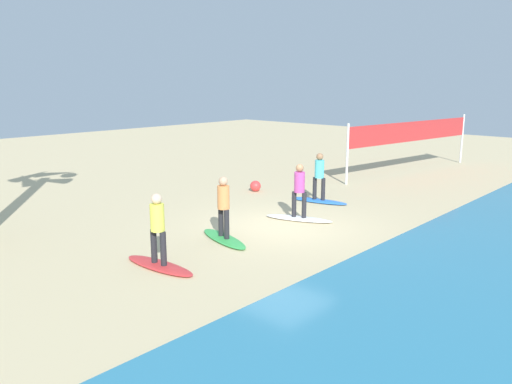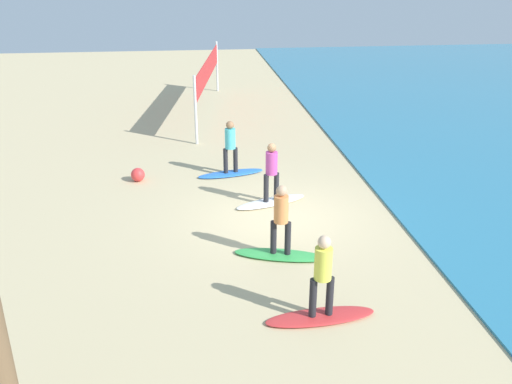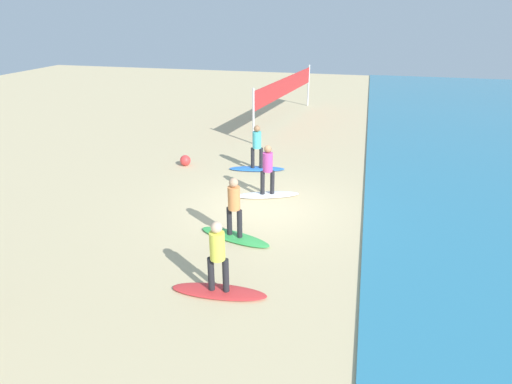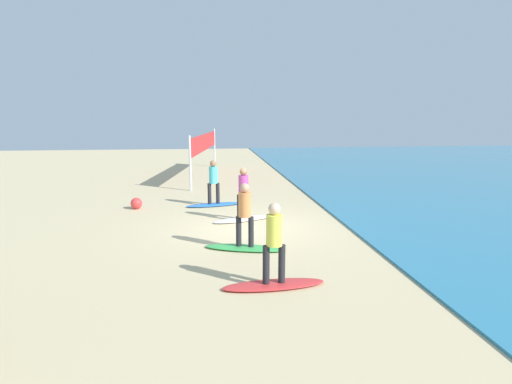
{
  "view_description": "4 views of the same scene",
  "coord_description": "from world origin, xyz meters",
  "px_view_note": "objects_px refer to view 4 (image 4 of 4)",
  "views": [
    {
      "loc": [
        11.06,
        9.04,
        4.15
      ],
      "look_at": [
        0.52,
        -0.61,
        1.02
      ],
      "focal_mm": 35.57,
      "sensor_mm": 36.0,
      "label": 1
    },
    {
      "loc": [
        12.8,
        -2.16,
        6.13
      ],
      "look_at": [
        0.6,
        -0.69,
        0.98
      ],
      "focal_mm": 38.45,
      "sensor_mm": 36.0,
      "label": 2
    },
    {
      "loc": [
        11.76,
        2.68,
        5.67
      ],
      "look_at": [
        0.96,
        -0.02,
        0.91
      ],
      "focal_mm": 30.18,
      "sensor_mm": 36.0,
      "label": 3
    },
    {
      "loc": [
        12.22,
        -1.22,
        3.41
      ],
      "look_at": [
        0.82,
        0.12,
        1.26
      ],
      "focal_mm": 28.98,
      "sensor_mm": 36.0,
      "label": 4
    }
  ],
  "objects_px": {
    "surfboard_green": "(245,248)",
    "volleyball_net": "(204,144)",
    "surfer_blue": "(213,179)",
    "surfboard_blue": "(214,205)",
    "surfboard_red": "(274,285)",
    "surfer_green": "(245,210)",
    "surfer_red": "(274,237)",
    "beach_ball": "(136,203)",
    "surfboard_white": "(244,219)",
    "surfer_white": "(243,189)"
  },
  "relations": [
    {
      "from": "surfboard_green",
      "to": "volleyball_net",
      "type": "distance_m",
      "value": 13.23
    },
    {
      "from": "surfer_blue",
      "to": "volleyball_net",
      "type": "distance_m",
      "value": 7.82
    },
    {
      "from": "surfboard_blue",
      "to": "surfboard_red",
      "type": "relative_size",
      "value": 1.0
    },
    {
      "from": "surfboard_blue",
      "to": "surfboard_red",
      "type": "distance_m",
      "value": 7.77
    },
    {
      "from": "surfboard_blue",
      "to": "surfer_green",
      "type": "height_order",
      "value": "surfer_green"
    },
    {
      "from": "surfboard_green",
      "to": "surfboard_red",
      "type": "distance_m",
      "value": 2.43
    },
    {
      "from": "surfboard_blue",
      "to": "surfer_red",
      "type": "relative_size",
      "value": 1.28
    },
    {
      "from": "surfer_blue",
      "to": "surfer_green",
      "type": "relative_size",
      "value": 1.0
    },
    {
      "from": "surfer_green",
      "to": "surfboard_red",
      "type": "xyz_separation_m",
      "value": [
        2.4,
        0.37,
        -0.99
      ]
    },
    {
      "from": "surfer_green",
      "to": "beach_ball",
      "type": "height_order",
      "value": "surfer_green"
    },
    {
      "from": "surfboard_white",
      "to": "beach_ball",
      "type": "relative_size",
      "value": 5.03
    },
    {
      "from": "surfboard_red",
      "to": "surfer_red",
      "type": "xyz_separation_m",
      "value": [
        0.0,
        0.0,
        0.99
      ]
    },
    {
      "from": "surfboard_white",
      "to": "surfer_green",
      "type": "xyz_separation_m",
      "value": [
        2.96,
        -0.23,
        0.99
      ]
    },
    {
      "from": "surfer_blue",
      "to": "surfboard_green",
      "type": "bearing_deg",
      "value": 7.59
    },
    {
      "from": "surfboard_white",
      "to": "surfboard_green",
      "type": "relative_size",
      "value": 1.0
    },
    {
      "from": "surfer_red",
      "to": "surfboard_green",
      "type": "bearing_deg",
      "value": -171.35
    },
    {
      "from": "surfboard_blue",
      "to": "volleyball_net",
      "type": "distance_m",
      "value": 7.97
    },
    {
      "from": "surfer_green",
      "to": "surfer_red",
      "type": "distance_m",
      "value": 2.43
    },
    {
      "from": "surfer_blue",
      "to": "volleyball_net",
      "type": "bearing_deg",
      "value": -177.37
    },
    {
      "from": "surfboard_blue",
      "to": "surfboard_red",
      "type": "bearing_deg",
      "value": -94.31
    },
    {
      "from": "surfboard_green",
      "to": "beach_ball",
      "type": "xyz_separation_m",
      "value": [
        -5.1,
        -3.54,
        0.16
      ]
    },
    {
      "from": "surfboard_blue",
      "to": "volleyball_net",
      "type": "relative_size",
      "value": 0.23
    },
    {
      "from": "surfboard_blue",
      "to": "beach_ball",
      "type": "relative_size",
      "value": 5.03
    },
    {
      "from": "surfboard_white",
      "to": "surfboard_green",
      "type": "distance_m",
      "value": 2.97
    },
    {
      "from": "surfer_white",
      "to": "surfboard_white",
      "type": "bearing_deg",
      "value": -26.57
    },
    {
      "from": "surfer_blue",
      "to": "surfboard_red",
      "type": "xyz_separation_m",
      "value": [
        7.7,
        1.07,
        -0.99
      ]
    },
    {
      "from": "beach_ball",
      "to": "surfboard_white",
      "type": "bearing_deg",
      "value": 60.42
    },
    {
      "from": "surfer_blue",
      "to": "surfboard_white",
      "type": "height_order",
      "value": "surfer_blue"
    },
    {
      "from": "surfer_white",
      "to": "surfer_green",
      "type": "height_order",
      "value": "same"
    },
    {
      "from": "surfboard_white",
      "to": "surfer_red",
      "type": "relative_size",
      "value": 1.28
    },
    {
      "from": "surfer_green",
      "to": "surfboard_white",
      "type": "bearing_deg",
      "value": 175.63
    },
    {
      "from": "surfboard_red",
      "to": "volleyball_net",
      "type": "distance_m",
      "value": 15.63
    },
    {
      "from": "surfboard_blue",
      "to": "surfer_white",
      "type": "distance_m",
      "value": 2.7
    },
    {
      "from": "surfer_red",
      "to": "surfboard_blue",
      "type": "bearing_deg",
      "value": -172.08
    },
    {
      "from": "surfboard_white",
      "to": "surfer_green",
      "type": "distance_m",
      "value": 3.13
    },
    {
      "from": "surfer_blue",
      "to": "surfer_green",
      "type": "bearing_deg",
      "value": 7.59
    },
    {
      "from": "volleyball_net",
      "to": "beach_ball",
      "type": "bearing_deg",
      "value": -17.26
    },
    {
      "from": "surfer_blue",
      "to": "surfer_white",
      "type": "xyz_separation_m",
      "value": [
        2.33,
        0.93,
        0.0
      ]
    },
    {
      "from": "surfboard_white",
      "to": "surfer_red",
      "type": "distance_m",
      "value": 5.45
    },
    {
      "from": "surfboard_blue",
      "to": "surfboard_green",
      "type": "xyz_separation_m",
      "value": [
        5.3,
        0.71,
        0.0
      ]
    },
    {
      "from": "surfer_white",
      "to": "beach_ball",
      "type": "bearing_deg",
      "value": -119.58
    },
    {
      "from": "surfboard_green",
      "to": "surfboard_blue",
      "type": "bearing_deg",
      "value": 113.42
    },
    {
      "from": "surfboard_red",
      "to": "beach_ball",
      "type": "xyz_separation_m",
      "value": [
        -7.5,
        -3.9,
        0.16
      ]
    },
    {
      "from": "surfboard_white",
      "to": "surfboard_green",
      "type": "height_order",
      "value": "same"
    },
    {
      "from": "surfer_white",
      "to": "beach_ball",
      "type": "xyz_separation_m",
      "value": [
        -2.14,
        -3.76,
        -0.83
      ]
    },
    {
      "from": "surfer_white",
      "to": "surfboard_green",
      "type": "height_order",
      "value": "surfer_white"
    },
    {
      "from": "surfboard_white",
      "to": "surfboard_red",
      "type": "bearing_deg",
      "value": -108.7
    },
    {
      "from": "surfboard_red",
      "to": "surfer_green",
      "type": "bearing_deg",
      "value": 94.45
    },
    {
      "from": "surfboard_green",
      "to": "surfer_green",
      "type": "height_order",
      "value": "surfer_green"
    },
    {
      "from": "surfer_blue",
      "to": "beach_ball",
      "type": "height_order",
      "value": "surfer_blue"
    }
  ]
}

